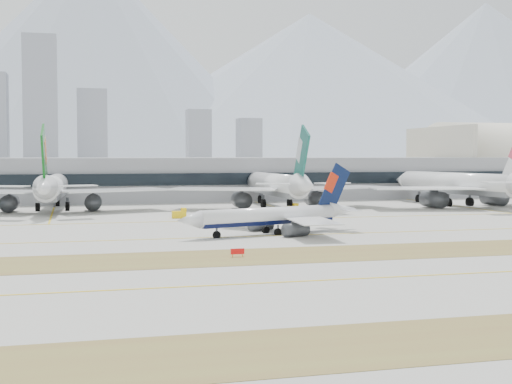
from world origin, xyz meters
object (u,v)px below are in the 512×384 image
object	(u,v)px
taxiing_airliner	(275,217)
terminal	(192,178)
widebody_cathay	(278,186)
widebody_eva	(52,189)
widebody_china_air	(462,185)

from	to	relation	value
taxiing_airliner	terminal	distance (m)	116.85
widebody_cathay	widebody_eva	bearing A→B (deg)	87.60
widebody_cathay	taxiing_airliner	bearing A→B (deg)	163.74
widebody_china_air	terminal	xyz separation A→B (m)	(-75.21, 57.39, 0.88)
taxiing_airliner	widebody_eva	bearing A→B (deg)	-75.80
widebody_eva	widebody_cathay	bearing A→B (deg)	-89.95
widebody_china_air	terminal	distance (m)	94.61
widebody_cathay	terminal	bearing A→B (deg)	21.47
terminal	widebody_cathay	bearing A→B (deg)	-69.05
terminal	taxiing_airliner	bearing A→B (deg)	-91.19
widebody_china_air	terminal	world-z (taller)	widebody_china_air
widebody_cathay	terminal	size ratio (longest dim) A/B	0.25
taxiing_airliner	widebody_cathay	world-z (taller)	widebody_cathay
widebody_eva	widebody_china_air	size ratio (longest dim) A/B	0.98
widebody_cathay	widebody_china_air	world-z (taller)	widebody_china_air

